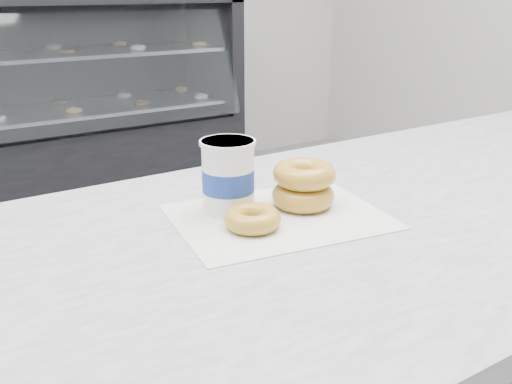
# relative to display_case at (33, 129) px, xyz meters

# --- Properties ---
(display_case) EXTENTS (2.40, 0.74, 1.25)m
(display_case) POSITION_rel_display_case_xyz_m (0.00, 0.00, 0.00)
(display_case) COLOR black
(display_case) RESTS_ON ground
(wax_paper) EXTENTS (0.38, 0.31, 0.00)m
(wax_paper) POSITION_rel_display_case_xyz_m (-0.13, -2.66, 0.41)
(wax_paper) COLOR silver
(wax_paper) RESTS_ON counter
(donut_single) EXTENTS (0.09, 0.09, 0.03)m
(donut_single) POSITION_rel_display_case_xyz_m (-0.19, -2.68, 0.43)
(donut_single) COLOR gold
(donut_single) RESTS_ON wax_paper
(donut_stack) EXTENTS (0.14, 0.14, 0.08)m
(donut_stack) POSITION_rel_display_case_xyz_m (-0.07, -2.64, 0.45)
(donut_stack) COLOR gold
(donut_stack) RESTS_ON wax_paper
(coffee_cup) EXTENTS (0.11, 0.11, 0.12)m
(coffee_cup) POSITION_rel_display_case_xyz_m (-0.19, -2.60, 0.47)
(coffee_cup) COLOR white
(coffee_cup) RESTS_ON counter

